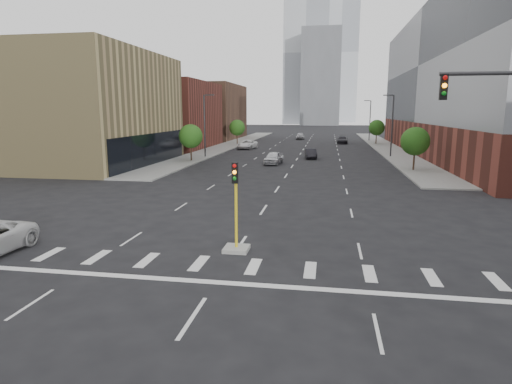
% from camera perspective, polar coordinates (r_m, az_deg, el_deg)
% --- Properties ---
extents(ground, '(400.00, 400.00, 0.00)m').
position_cam_1_polar(ground, '(13.38, -11.25, -19.92)').
color(ground, black).
rests_on(ground, ground).
extents(sidewalk_left_far, '(5.00, 92.00, 0.15)m').
position_cam_1_polar(sidewalk_left_far, '(87.13, -3.31, 6.35)').
color(sidewalk_left_far, gray).
rests_on(sidewalk_left_far, ground).
extents(sidewalk_right_far, '(5.00, 92.00, 0.15)m').
position_cam_1_polar(sidewalk_right_far, '(85.64, 16.78, 5.84)').
color(sidewalk_right_far, gray).
rests_on(sidewalk_right_far, ground).
extents(building_left_mid, '(20.00, 24.00, 14.00)m').
position_cam_1_polar(building_left_mid, '(59.84, -22.93, 10.16)').
color(building_left_mid, tan).
rests_on(building_left_mid, ground).
extents(building_left_far_a, '(20.00, 22.00, 12.00)m').
position_cam_1_polar(building_left_far_a, '(83.03, -13.18, 9.97)').
color(building_left_far_a, brown).
rests_on(building_left_far_a, ground).
extents(building_left_far_b, '(20.00, 24.00, 13.00)m').
position_cam_1_polar(building_left_far_b, '(107.51, -7.80, 10.54)').
color(building_left_far_b, brown).
rests_on(building_left_far_b, ground).
extents(building_right_main, '(24.00, 70.00, 22.00)m').
position_cam_1_polar(building_right_main, '(75.18, 29.90, 12.61)').
color(building_right_main, brown).
rests_on(building_right_main, ground).
extents(tower_left, '(22.00, 22.00, 70.00)m').
position_cam_1_polar(tower_left, '(232.75, 6.75, 17.68)').
color(tower_left, '#B2B7BC').
rests_on(tower_left, ground).
extents(tower_right, '(20.00, 20.00, 80.00)m').
position_cam_1_polar(tower_right, '(272.79, 11.19, 17.59)').
color(tower_right, '#B2B7BC').
rests_on(tower_right, ground).
extents(tower_mid, '(18.00, 18.00, 44.00)m').
position_cam_1_polar(tower_mid, '(211.30, 8.63, 14.80)').
color(tower_mid, slate).
rests_on(tower_mid, ground).
extents(median_traffic_signal, '(1.20, 1.20, 4.40)m').
position_cam_1_polar(median_traffic_signal, '(20.96, -2.66, -5.33)').
color(median_traffic_signal, '#999993').
rests_on(median_traffic_signal, ground).
extents(streetlight_right_a, '(1.60, 0.22, 9.07)m').
position_cam_1_polar(streetlight_right_a, '(66.36, 17.64, 8.76)').
color(streetlight_right_a, '#2D2D30').
rests_on(streetlight_right_a, ground).
extents(streetlight_right_b, '(1.60, 0.22, 9.07)m').
position_cam_1_polar(streetlight_right_b, '(101.13, 14.91, 9.43)').
color(streetlight_right_b, '#2D2D30').
rests_on(streetlight_right_b, ground).
extents(streetlight_left, '(1.60, 0.22, 9.07)m').
position_cam_1_polar(streetlight_left, '(63.26, -6.80, 9.11)').
color(streetlight_left, '#2D2D30').
rests_on(streetlight_left, ground).
extents(tree_left_near, '(3.20, 3.20, 4.85)m').
position_cam_1_polar(tree_left_near, '(58.73, -8.70, 7.36)').
color(tree_left_near, '#382619').
rests_on(tree_left_near, ground).
extents(tree_left_far, '(3.20, 3.20, 4.85)m').
position_cam_1_polar(tree_left_far, '(87.70, -2.54, 8.56)').
color(tree_left_far, '#382619').
rests_on(tree_left_far, ground).
extents(tree_right_near, '(3.20, 3.20, 4.85)m').
position_cam_1_polar(tree_right_near, '(51.74, 20.46, 6.36)').
color(tree_right_near, '#382619').
rests_on(tree_right_near, ground).
extents(tree_right_far, '(3.20, 3.20, 4.85)m').
position_cam_1_polar(tree_right_far, '(91.29, 15.80, 8.26)').
color(tree_right_far, '#382619').
rests_on(tree_right_far, ground).
extents(car_near_left, '(2.42, 4.89, 1.60)m').
position_cam_1_polar(car_near_left, '(55.40, 2.35, 4.58)').
color(car_near_left, silver).
rests_on(car_near_left, ground).
extents(car_mid_right, '(2.02, 4.49, 1.43)m').
position_cam_1_polar(car_mid_right, '(62.37, 7.31, 5.12)').
color(car_mid_right, black).
rests_on(car_mid_right, ground).
extents(car_far_left, '(3.25, 5.98, 1.59)m').
position_cam_1_polar(car_far_left, '(77.68, -1.17, 6.36)').
color(car_far_left, white).
rests_on(car_far_left, ground).
extents(car_deep_right, '(2.39, 5.38, 1.53)m').
position_cam_1_polar(car_deep_right, '(91.99, 11.45, 6.82)').
color(car_deep_right, black).
rests_on(car_deep_right, ground).
extents(car_distant, '(2.13, 4.91, 1.65)m').
position_cam_1_polar(car_distant, '(103.93, 5.92, 7.44)').
color(car_distant, '#A4A3A8').
rests_on(car_distant, ground).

